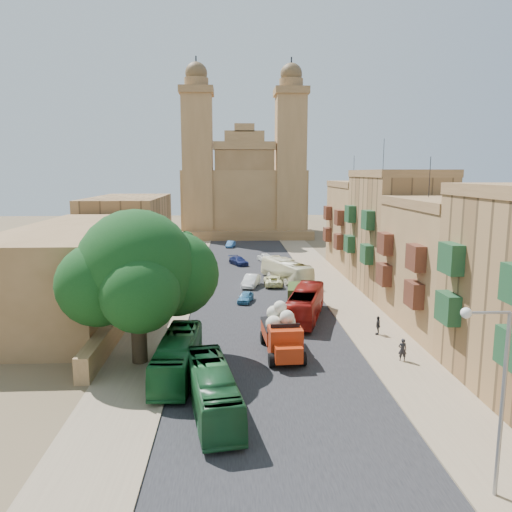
{
  "coord_description": "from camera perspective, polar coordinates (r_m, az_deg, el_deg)",
  "views": [
    {
      "loc": [
        -2.87,
        -30.62,
        13.47
      ],
      "look_at": [
        0.0,
        26.0,
        4.0
      ],
      "focal_mm": 35.0,
      "sensor_mm": 36.0,
      "label": 1
    }
  ],
  "objects": [
    {
      "name": "church",
      "position": [
        109.34,
        -1.41,
        7.41
      ],
      "size": [
        28.0,
        22.5,
        36.3
      ],
      "color": "olive",
      "rests_on": "ground"
    },
    {
      "name": "car_white_a",
      "position": [
        59.68,
        -0.56,
        -2.86
      ],
      "size": [
        2.59,
        4.59,
        1.43
      ],
      "primitive_type": "imported",
      "rotation": [
        0.0,
        0.0,
        -0.26
      ],
      "color": "white",
      "rests_on": "ground"
    },
    {
      "name": "car_blue_b",
      "position": [
        91.5,
        -2.92,
        1.37
      ],
      "size": [
        1.91,
        3.65,
        1.15
      ],
      "primitive_type": "imported",
      "rotation": [
        0.0,
        0.0,
        -0.21
      ],
      "color": "#3C79C0",
      "rests_on": "ground"
    },
    {
      "name": "street_tree_d",
      "position": [
        79.64,
        -8.02,
        1.79
      ],
      "size": [
        2.87,
        2.87,
        4.41
      ],
      "color": "#332719",
      "rests_on": "ground"
    },
    {
      "name": "townhouse_d",
      "position": [
        72.49,
        12.18,
        3.48
      ],
      "size": [
        9.0,
        14.0,
        15.9
      ],
      "color": "olive",
      "rests_on": "ground"
    },
    {
      "name": "olive_pickup",
      "position": [
        52.61,
        4.7,
        -4.4
      ],
      "size": [
        2.46,
        4.57,
        1.8
      ],
      "color": "#2F461A",
      "rests_on": "ground"
    },
    {
      "name": "townhouse_b",
      "position": [
        46.34,
        21.11,
        -0.87
      ],
      "size": [
        9.0,
        14.0,
        14.9
      ],
      "color": "olive",
      "rests_on": "ground"
    },
    {
      "name": "bus_red_east",
      "position": [
        46.79,
        5.67,
        -5.48
      ],
      "size": [
        5.15,
        10.51,
        2.85
      ],
      "primitive_type": "imported",
      "rotation": [
        0.0,
        0.0,
        2.86
      ],
      "color": "maroon",
      "rests_on": "ground"
    },
    {
      "name": "street_tree_b",
      "position": [
        55.99,
        -10.17,
        -1.02
      ],
      "size": [
        3.31,
        3.31,
        5.09
      ],
      "color": "#332719",
      "rests_on": "ground"
    },
    {
      "name": "west_wall",
      "position": [
        53.04,
        -13.32,
        -4.49
      ],
      "size": [
        1.0,
        40.0,
        1.8
      ],
      "primitive_type": "cube",
      "color": "olive",
      "rests_on": "ground"
    },
    {
      "name": "red_truck",
      "position": [
        37.76,
        2.98,
        -8.7
      ],
      "size": [
        2.96,
        6.74,
        3.86
      ],
      "color": "#AF2B0D",
      "rests_on": "ground"
    },
    {
      "name": "west_building_low",
      "position": [
        51.75,
        -19.85,
        -1.41
      ],
      "size": [
        10.0,
        28.0,
        8.4
      ],
      "primitive_type": "cube",
      "color": "brown",
      "rests_on": "ground"
    },
    {
      "name": "street_tree_a",
      "position": [
        44.43,
        -12.09,
        -4.2
      ],
      "size": [
        3.04,
        3.04,
        4.67
      ],
      "color": "#332719",
      "rests_on": "ground"
    },
    {
      "name": "ficus_tree",
      "position": [
        35.91,
        -13.33,
        -1.93
      ],
      "size": [
        11.03,
        10.15,
        11.03
      ],
      "color": "#332719",
      "rests_on": "ground"
    },
    {
      "name": "sidewalk_west",
      "position": [
        62.45,
        -8.94,
        -3.09
      ],
      "size": [
        5.0,
        140.0,
        0.01
      ],
      "primitive_type": "cube",
      "color": "#857157",
      "rests_on": "ground"
    },
    {
      "name": "bus_green_south",
      "position": [
        29.36,
        -5.02,
        -15.01
      ],
      "size": [
        3.78,
        9.71,
        2.64
      ],
      "primitive_type": "imported",
      "rotation": [
        0.0,
        0.0,
        0.17
      ],
      "color": "#1D542B",
      "rests_on": "ground"
    },
    {
      "name": "bus_green_north",
      "position": [
        34.42,
        -8.94,
        -11.25
      ],
      "size": [
        2.73,
        9.79,
        2.7
      ],
      "primitive_type": "imported",
      "rotation": [
        0.0,
        0.0,
        -0.05
      ],
      "color": "#145725",
      "rests_on": "ground"
    },
    {
      "name": "street_tree_c",
      "position": [
        67.71,
        -8.92,
        1.03
      ],
      "size": [
        3.55,
        3.55,
        5.45
      ],
      "color": "#332719",
      "rests_on": "ground"
    },
    {
      "name": "car_white_b",
      "position": [
        76.7,
        0.98,
        -0.13
      ],
      "size": [
        2.42,
        4.17,
        1.33
      ],
      "primitive_type": "imported",
      "rotation": [
        0.0,
        0.0,
        3.37
      ],
      "color": "white",
      "rests_on": "ground"
    },
    {
      "name": "car_cream",
      "position": [
        60.29,
        1.94,
        -2.83
      ],
      "size": [
        2.09,
        4.48,
        1.24
      ],
      "primitive_type": "imported",
      "rotation": [
        0.0,
        0.0,
        3.13
      ],
      "color": "#F6F3B4",
      "rests_on": "ground"
    },
    {
      "name": "west_building_mid",
      "position": [
        76.6,
        -14.29,
        2.84
      ],
      "size": [
        10.0,
        22.0,
        10.0
      ],
      "primitive_type": "cube",
      "color": "#977045",
      "rests_on": "ground"
    },
    {
      "name": "streetlamp",
      "position": [
        22.96,
        25.47,
        -12.59
      ],
      "size": [
        2.11,
        0.44,
        8.22
      ],
      "color": "gray",
      "rests_on": "ground"
    },
    {
      "name": "pedestrian_a",
      "position": [
        38.17,
        16.4,
        -10.24
      ],
      "size": [
        0.65,
        0.46,
        1.68
      ],
      "primitive_type": "imported",
      "rotation": [
        0.0,
        0.0,
        3.04
      ],
      "color": "black",
      "rests_on": "ground"
    },
    {
      "name": "kerb_west",
      "position": [
        62.22,
        -6.65,
        -3.03
      ],
      "size": [
        0.25,
        140.0,
        0.12
      ],
      "primitive_type": "cube",
      "color": "#857157",
      "rests_on": "ground"
    },
    {
      "name": "pedestrian_c",
      "position": [
        43.54,
        13.77,
        -7.71
      ],
      "size": [
        0.66,
        1.02,
        1.6
      ],
      "primitive_type": "imported",
      "rotation": [
        0.0,
        0.0,
        4.4
      ],
      "color": "#292A2E",
      "rests_on": "ground"
    },
    {
      "name": "road_surface",
      "position": [
        62.16,
        -0.19,
        -3.03
      ],
      "size": [
        14.0,
        140.0,
        0.01
      ],
      "primitive_type": "cube",
      "color": "black",
      "rests_on": "ground"
    },
    {
      "name": "townhouse_c",
      "position": [
        59.08,
        15.72,
        2.75
      ],
      "size": [
        9.0,
        14.0,
        17.4
      ],
      "color": "#977045",
      "rests_on": "ground"
    },
    {
      "name": "sidewalk_east",
      "position": [
        63.31,
        8.44,
        -2.9
      ],
      "size": [
        5.0,
        140.0,
        0.01
      ],
      "primitive_type": "cube",
      "color": "#857157",
      "rests_on": "ground"
    },
    {
      "name": "car_dkblue",
      "position": [
        73.82,
        -2.0,
        -0.55
      ],
      "size": [
        3.27,
        4.54,
        1.22
      ],
      "primitive_type": "imported",
      "rotation": [
        0.0,
        0.0,
        0.42
      ],
      "color": "#141E51",
      "rests_on": "ground"
    },
    {
      "name": "car_blue_a",
      "position": [
        52.7,
        -1.2,
        -4.71
      ],
      "size": [
        2.05,
        3.44,
        1.1
      ],
      "primitive_type": "imported",
      "rotation": [
        0.0,
        0.0,
        -0.25
      ],
      "color": "teal",
      "rests_on": "ground"
    },
    {
      "name": "ground",
      "position": [
        33.57,
        2.32,
        -14.18
      ],
      "size": [
        260.0,
        260.0,
        0.0
      ],
      "primitive_type": "plane",
      "color": "brown"
    },
    {
      "name": "bus_cream_east",
      "position": [
        62.32,
        3.48,
        -1.7
      ],
      "size": [
        5.82,
        10.24,
        2.8
      ],
      "primitive_type": "imported",
      "rotation": [
        0.0,
        0.0,
        3.51
      ],
      "color": "#FFF7CE",
      "rests_on": "ground"
    },
    {
      "name": "kerb_east",
      "position": [
        62.86,
        6.21,
        -2.89
      ],
      "size": [
        0.25,
        140.0,
        0.12
      ],
      "primitive_type": "cube",
      "color": "#857157",
      "rests_on": "ground"
    }
  ]
}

